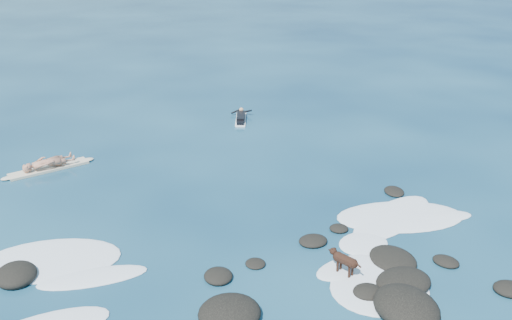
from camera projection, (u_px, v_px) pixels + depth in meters
ground at (255, 252)px, 15.53m from camera, size 160.00×160.00×0.00m
reef_rocks at (308, 294)px, 13.58m from camera, size 13.36×6.90×0.62m
breaking_foam at (283, 250)px, 15.63m from camera, size 14.35×7.64×0.12m
standing_surfer_rig at (46, 151)px, 20.49m from camera, size 3.37×1.08×1.92m
paddling_surfer_rig at (241, 118)px, 26.04m from camera, size 1.44×2.14×0.39m
dog at (344, 260)px, 14.39m from camera, size 0.49×1.01×0.66m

